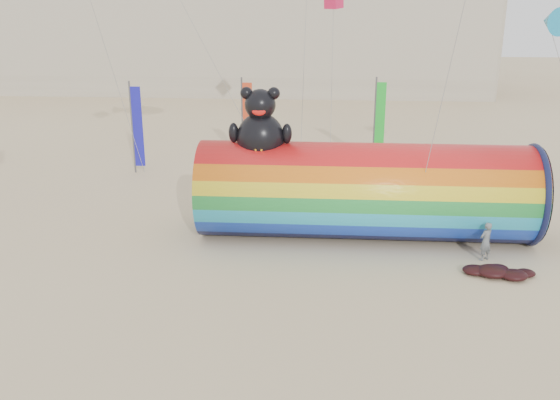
{
  "coord_description": "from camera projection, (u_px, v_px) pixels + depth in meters",
  "views": [
    {
      "loc": [
        2.11,
        -20.73,
        9.95
      ],
      "look_at": [
        0.5,
        1.5,
        2.4
      ],
      "focal_mm": 40.0,
      "sensor_mm": 36.0,
      "label": 1
    }
  ],
  "objects": [
    {
      "name": "ground",
      "position": [
        264.0,
        274.0,
        22.92
      ],
      "size": [
        160.0,
        160.0,
        0.0
      ],
      "primitive_type": "plane",
      "color": "#CCB58C",
      "rests_on": "ground"
    },
    {
      "name": "windsock_assembly",
      "position": [
        365.0,
        189.0,
        25.84
      ],
      "size": [
        13.8,
        4.2,
        6.36
      ],
      "color": "red",
      "rests_on": "ground"
    },
    {
      "name": "fabric_bundle",
      "position": [
        498.0,
        272.0,
        22.74
      ],
      "size": [
        2.62,
        1.35,
        0.41
      ],
      "color": "black",
      "rests_on": "ground"
    },
    {
      "name": "festival_banners",
      "position": [
        255.0,
        123.0,
        35.83
      ],
      "size": [
        14.29,
        2.73,
        5.2
      ],
      "color": "#59595E",
      "rests_on": "ground"
    },
    {
      "name": "kite_handler",
      "position": [
        486.0,
        241.0,
        23.91
      ],
      "size": [
        0.67,
        0.63,
        1.55
      ],
      "primitive_type": "imported",
      "rotation": [
        0.0,
        0.0,
        3.75
      ],
      "color": "slate",
      "rests_on": "ground"
    }
  ]
}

